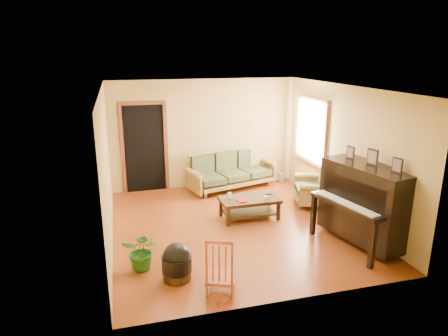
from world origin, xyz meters
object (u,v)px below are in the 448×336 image
object	(u,v)px
armchair	(312,185)
footstool	(177,266)
sofa	(232,170)
piano	(365,205)
red_chair	(221,264)
ceramic_crock	(281,177)
potted_plant	(142,251)
coffee_table	(249,208)

from	to	relation	value
armchair	footstool	xyz separation A→B (m)	(-3.28, -2.21, -0.23)
sofa	armchair	size ratio (longest dim) A/B	2.42
piano	red_chair	world-z (taller)	piano
piano	red_chair	distance (m)	2.85
ceramic_crock	sofa	bearing A→B (deg)	-170.80
sofa	footstool	distance (m)	4.15
sofa	red_chair	distance (m)	4.36
footstool	red_chair	distance (m)	0.74
potted_plant	armchair	bearing A→B (deg)	25.64
piano	ceramic_crock	distance (m)	3.64
coffee_table	piano	size ratio (longest dim) A/B	0.73
red_chair	potted_plant	xyz separation A→B (m)	(-1.00, 0.87, -0.12)
red_chair	ceramic_crock	bearing A→B (deg)	78.52
piano	footstool	size ratio (longest dim) A/B	3.61
potted_plant	footstool	bearing A→B (deg)	-41.96
sofa	ceramic_crock	size ratio (longest dim) A/B	9.52
ceramic_crock	potted_plant	bearing A→B (deg)	-136.87
red_chair	potted_plant	world-z (taller)	red_chair
piano	footstool	bearing A→B (deg)	172.63
sofa	red_chair	size ratio (longest dim) A/B	2.51
sofa	piano	size ratio (longest dim) A/B	1.34
sofa	potted_plant	bearing A→B (deg)	-140.81
potted_plant	ceramic_crock	bearing A→B (deg)	43.13
piano	footstool	world-z (taller)	piano
piano	ceramic_crock	bearing A→B (deg)	77.33
red_chair	footstool	bearing A→B (deg)	159.93
footstool	red_chair	world-z (taller)	red_chair
armchair	piano	world-z (taller)	piano
armchair	ceramic_crock	distance (m)	1.73
sofa	potted_plant	world-z (taller)	sofa
red_chair	potted_plant	distance (m)	1.33
potted_plant	sofa	bearing A→B (deg)	54.22
coffee_table	potted_plant	size ratio (longest dim) A/B	1.90
footstool	ceramic_crock	world-z (taller)	footstool
coffee_table	red_chair	bearing A→B (deg)	-117.24
coffee_table	ceramic_crock	xyz separation A→B (m)	(1.54, 2.06, -0.10)
footstool	red_chair	xyz separation A→B (m)	(0.54, -0.46, 0.21)
armchair	potted_plant	bearing A→B (deg)	-136.63
coffee_table	red_chair	world-z (taller)	red_chair
red_chair	potted_plant	bearing A→B (deg)	159.29
ceramic_crock	potted_plant	world-z (taller)	potted_plant
armchair	footstool	bearing A→B (deg)	-128.30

